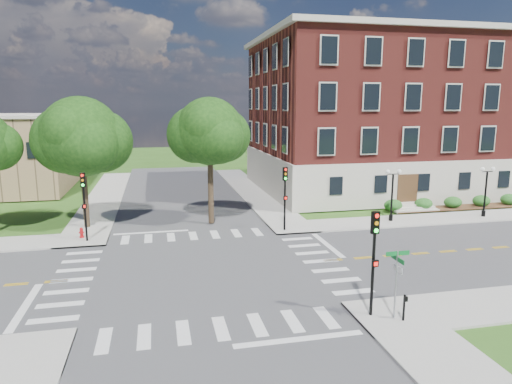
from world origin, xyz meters
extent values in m
plane|color=#2D5317|center=(0.00, 0.00, 0.00)|extent=(160.00, 160.00, 0.00)
cube|color=#3D3D3F|center=(0.00, 0.00, 0.01)|extent=(90.00, 12.00, 0.01)
cube|color=#3D3D3F|center=(0.00, 0.00, 0.01)|extent=(12.00, 90.00, 0.01)
cube|color=#9E9B93|center=(23.00, 7.75, 0.06)|extent=(34.00, 3.50, 0.12)
cube|color=#9E9B93|center=(7.75, 23.00, 0.06)|extent=(3.50, 34.00, 0.12)
cube|color=#9E9B93|center=(-7.75, 23.00, 0.06)|extent=(3.50, 34.00, 0.12)
cube|color=silver|center=(8.80, 3.00, 0.00)|extent=(0.40, 5.50, 0.00)
cube|color=#BCB6A6|center=(24.00, 22.00, 2.22)|extent=(30.00, 20.00, 4.20)
cube|color=maroon|center=(24.00, 22.00, 10.22)|extent=(29.55, 19.70, 11.80)
cube|color=#BCB6A6|center=(24.00, 22.00, 16.37)|extent=(30.60, 20.60, 0.50)
cube|color=#472D19|center=(20.00, 11.96, 1.82)|extent=(2.00, 0.10, 2.80)
cylinder|color=#312718|center=(-7.87, 11.15, 2.10)|extent=(0.44, 0.44, 3.97)
sphere|color=black|center=(-7.87, 11.15, 7.10)|extent=(6.02, 6.02, 6.02)
cylinder|color=#312718|center=(1.71, 10.28, 2.47)|extent=(0.44, 0.44, 4.69)
sphere|color=black|center=(1.71, 10.28, 7.44)|extent=(5.25, 5.25, 5.25)
cylinder|color=black|center=(6.77, -7.58, 2.02)|extent=(0.14, 0.14, 3.80)
cube|color=black|center=(6.77, -7.58, 4.42)|extent=(0.35, 0.27, 1.00)
cylinder|color=red|center=(6.77, -7.71, 4.75)|extent=(0.19, 0.08, 0.18)
cylinder|color=orange|center=(6.77, -7.71, 4.42)|extent=(0.19, 0.08, 0.18)
cylinder|color=#19E533|center=(6.77, -7.71, 4.09)|extent=(0.19, 0.08, 0.18)
cube|color=black|center=(6.77, -7.76, 2.62)|extent=(0.32, 0.17, 0.30)
cylinder|color=black|center=(6.88, 6.98, 2.02)|extent=(0.14, 0.14, 3.80)
cube|color=black|center=(6.88, 6.98, 4.42)|extent=(0.36, 0.29, 1.00)
cylinder|color=red|center=(6.88, 6.85, 4.75)|extent=(0.19, 0.09, 0.18)
cylinder|color=orange|center=(6.88, 6.85, 4.42)|extent=(0.19, 0.09, 0.18)
cylinder|color=#19E533|center=(6.88, 6.85, 4.09)|extent=(0.19, 0.09, 0.18)
cube|color=black|center=(6.88, 6.80, 2.62)|extent=(0.32, 0.19, 0.30)
cylinder|color=black|center=(-7.37, 7.24, 2.02)|extent=(0.14, 0.14, 3.80)
cube|color=black|center=(-7.37, 7.24, 4.42)|extent=(0.38, 0.33, 1.00)
cylinder|color=red|center=(-7.37, 7.11, 4.75)|extent=(0.18, 0.12, 0.18)
cylinder|color=orange|center=(-7.37, 7.11, 4.42)|extent=(0.18, 0.12, 0.18)
cylinder|color=#19E533|center=(-7.37, 7.11, 4.09)|extent=(0.18, 0.12, 0.18)
cube|color=black|center=(-7.37, 7.06, 2.62)|extent=(0.32, 0.23, 0.30)
cylinder|color=black|center=(16.15, 7.82, 0.37)|extent=(0.32, 0.32, 0.50)
cylinder|color=black|center=(16.15, 7.82, 2.02)|extent=(0.16, 0.16, 3.80)
cube|color=black|center=(16.15, 7.82, 3.97)|extent=(1.00, 0.06, 0.06)
sphere|color=white|center=(15.65, 7.82, 4.17)|extent=(0.36, 0.36, 0.36)
sphere|color=white|center=(16.65, 7.82, 4.17)|extent=(0.36, 0.36, 0.36)
cylinder|color=black|center=(24.57, 7.45, 0.37)|extent=(0.32, 0.32, 0.50)
cylinder|color=black|center=(24.57, 7.45, 2.02)|extent=(0.16, 0.16, 3.80)
cube|color=black|center=(24.57, 7.45, 3.97)|extent=(1.00, 0.06, 0.06)
sphere|color=white|center=(24.07, 7.45, 4.17)|extent=(0.36, 0.36, 0.36)
sphere|color=white|center=(25.07, 7.45, 4.17)|extent=(0.36, 0.36, 0.36)
cylinder|color=gray|center=(7.64, -8.08, 1.67)|extent=(0.07, 0.07, 3.10)
cube|color=#0C6427|center=(7.64, -8.08, 3.12)|extent=(1.10, 0.03, 0.20)
cube|color=#0C6427|center=(7.64, -8.08, 2.87)|extent=(0.03, 1.10, 0.20)
cube|color=silver|center=(7.69, -8.08, 2.42)|extent=(0.03, 0.75, 0.25)
cylinder|color=black|center=(7.92, -8.39, 0.72)|extent=(0.10, 0.10, 1.20)
cube|color=black|center=(7.92, -8.51, 1.17)|extent=(0.14, 0.08, 0.22)
cylinder|color=#A50C11|center=(-7.84, 8.10, 0.17)|extent=(0.32, 0.32, 0.10)
cylinder|color=#A50C11|center=(-7.84, 8.10, 0.42)|extent=(0.22, 0.22, 0.60)
sphere|color=#A50C11|center=(-7.84, 8.10, 0.75)|extent=(0.24, 0.24, 0.24)
cylinder|color=#A50C11|center=(-7.84, 8.10, 0.50)|extent=(0.35, 0.12, 0.12)
cylinder|color=#A50C11|center=(-7.84, 8.10, 0.50)|extent=(0.12, 0.35, 0.12)
camera|label=1|loc=(-2.41, -25.19, 9.45)|focal=32.00mm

